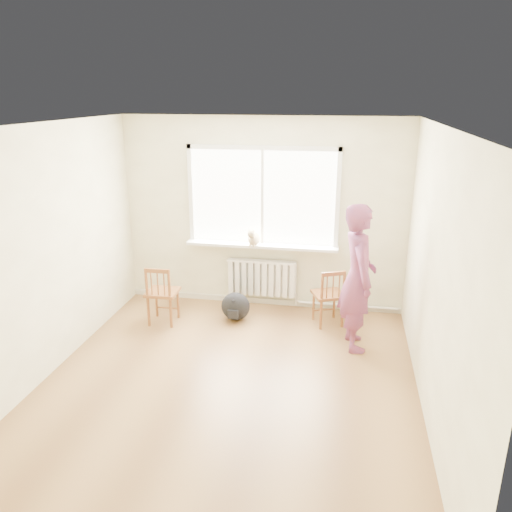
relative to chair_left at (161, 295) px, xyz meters
The scene contains 13 objects.
floor 1.85m from the chair_left, 47.64° to the right, with size 4.50×4.50×0.00m, color olive.
ceiling 2.91m from the chair_left, 47.64° to the right, with size 4.50×4.50×0.00m, color white.
back_wall 1.79m from the chair_left, 36.99° to the left, with size 4.00×0.01×2.70m, color #F3EDC2.
window 1.96m from the chair_left, 36.23° to the left, with size 2.12×0.05×1.42m.
windowsill 1.55m from the chair_left, 33.54° to the left, with size 2.15×0.22×0.04m, color white.
radiator 1.47m from the chair_left, 34.14° to the left, with size 1.00×0.12×0.55m.
heating_pipe 2.63m from the chair_left, 19.15° to the left, with size 0.04×0.04×1.40m, color silver.
baseboard 1.56m from the chair_left, 36.54° to the left, with size 4.00×0.03×0.08m, color beige.
chair_left is the anchor object (origin of this frame).
chair_right 2.24m from the chair_left, ahead, with size 0.51×0.50×0.80m.
person 2.60m from the chair_left, ahead, with size 0.65×0.43×1.79m, color #C9435A.
cat 1.48m from the chair_left, 32.74° to the left, with size 0.21×0.40×0.27m.
backpack 1.01m from the chair_left, 16.91° to the left, with size 0.40×0.30×0.40m, color black.
Camera 1 is at (1.14, -4.49, 3.00)m, focal length 35.00 mm.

